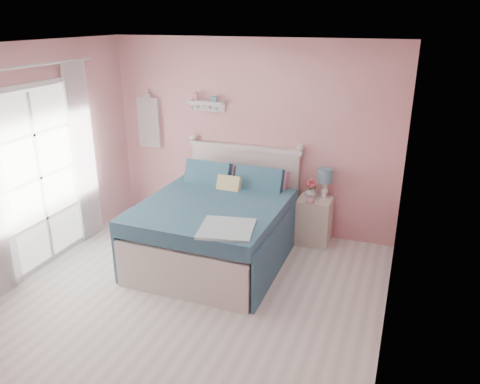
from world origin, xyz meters
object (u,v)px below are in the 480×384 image
Objects in this scene: table_lamp at (325,178)px; vase at (311,192)px; teacup at (310,200)px; nightstand at (314,221)px; bed at (218,227)px.

table_lamp is 0.26m from vase.
vase is 1.75× the size of teacup.
nightstand is 3.84× the size of vase.
bed reaches higher than table_lamp.
nightstand is 0.60m from table_lamp.
table_lamp reaches higher than teacup.
bed is 12.82× the size of vase.
nightstand is 0.40m from vase.
table_lamp is at bearing 25.06° from vase.
teacup is (-0.04, -0.15, 0.35)m from nightstand.
vase is at bearing 99.85° from teacup.
nightstand is (1.04, 0.80, -0.09)m from bed.
bed is at bearing -142.34° from nightstand.
table_lamp is at bearing 60.12° from teacup.
table_lamp is (0.10, 0.09, 0.58)m from nightstand.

